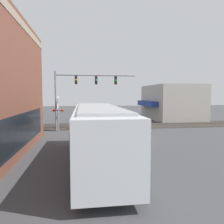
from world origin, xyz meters
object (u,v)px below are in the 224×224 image
object	(u,v)px
city_bus	(98,132)
crossing_signal	(58,110)
parked_car_black	(88,118)
pedestrian_near_bus	(130,143)
parked_car_silver	(87,114)
pedestrian_at_crossing	(77,122)

from	to	relation	value
city_bus	crossing_signal	xyz separation A→B (m)	(11.78, 3.42, 0.46)
parked_car_black	pedestrian_near_bus	xyz separation A→B (m)	(-17.56, -2.20, 0.15)
parked_car_silver	pedestrian_near_bus	size ratio (longest dim) A/B	2.78
parked_car_silver	parked_car_black	bearing A→B (deg)	-180.00
crossing_signal	parked_car_silver	bearing A→B (deg)	-14.26
parked_car_silver	pedestrian_at_crossing	size ratio (longest dim) A/B	2.67
parked_car_black	parked_car_silver	bearing A→B (deg)	0.00
crossing_signal	pedestrian_at_crossing	distance (m)	2.58
pedestrian_near_bus	crossing_signal	bearing A→B (deg)	28.45
pedestrian_near_bus	parked_car_black	bearing A→B (deg)	7.13
city_bus	pedestrian_near_bus	size ratio (longest dim) A/B	6.91
crossing_signal	pedestrian_at_crossing	size ratio (longest dim) A/B	2.23
parked_car_silver	pedestrian_near_bus	xyz separation A→B (m)	(-23.82, -2.20, 0.16)
city_bus	pedestrian_at_crossing	xyz separation A→B (m)	(12.60, 1.43, -0.96)
parked_car_silver	pedestrian_at_crossing	xyz separation A→B (m)	(-12.63, 1.43, 0.19)
city_bus	pedestrian_near_bus	world-z (taller)	city_bus
city_bus	parked_car_silver	world-z (taller)	city_bus
city_bus	parked_car_silver	xyz separation A→B (m)	(25.23, -0.00, -1.16)
pedestrian_at_crossing	parked_car_black	bearing A→B (deg)	-12.69
parked_car_black	parked_car_silver	xyz separation A→B (m)	(6.26, 0.00, -0.00)
city_bus	pedestrian_near_bus	bearing A→B (deg)	-57.31
city_bus	parked_car_black	bearing A→B (deg)	-0.00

